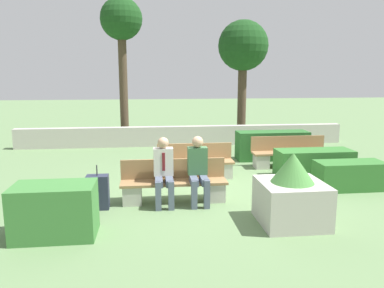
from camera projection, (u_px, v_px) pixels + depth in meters
name	position (u px, v px, depth m)	size (l,w,h in m)	color
ground_plane	(204.00, 187.00, 8.40)	(60.00, 60.00, 0.00)	#607F51
perimeter_wall	(184.00, 136.00, 13.26)	(11.51, 0.30, 0.69)	#B7B2A8
bench_front	(174.00, 185.00, 7.44)	(2.10, 0.48, 0.82)	#937047
bench_left_side	(290.00, 155.00, 10.22)	(2.09, 0.48, 0.82)	#937047
bench_right_side	(196.00, 165.00, 9.13)	(1.85, 0.48, 0.82)	#937047
person_seated_man	(164.00, 168.00, 7.21)	(0.38, 0.63, 1.30)	#515B70
person_seated_woman	(198.00, 167.00, 7.28)	(0.38, 0.63, 1.31)	#515B70
hedge_block_near_left	(350.00, 175.00, 8.23)	(1.49, 0.64, 0.62)	#33702D
hedge_block_near_right	(314.00, 163.00, 9.23)	(1.86, 0.70, 0.67)	#33702D
hedge_block_mid_left	(272.00, 145.00, 11.08)	(2.10, 0.65, 0.84)	#286028
hedge_block_mid_right	(55.00, 211.00, 5.79)	(1.24, 0.73, 0.84)	#3D7A38
planter_corner_right	(292.00, 194.00, 6.30)	(1.06, 1.06, 1.22)	#B7B2A8
suitcase	(98.00, 192.00, 7.01)	(0.41, 0.25, 0.85)	#282D42
tree_leftmost	(121.00, 26.00, 13.38)	(1.51, 1.51, 5.20)	#473828
tree_center_left	(243.00, 48.00, 14.39)	(1.93, 1.93, 4.54)	#473828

